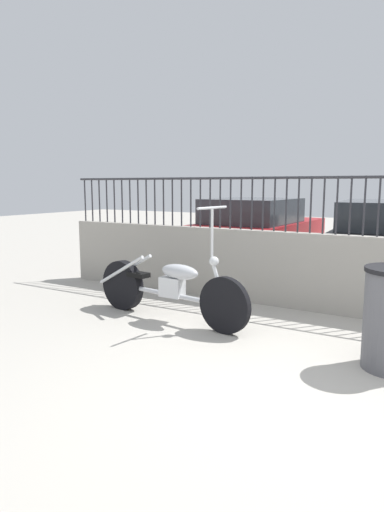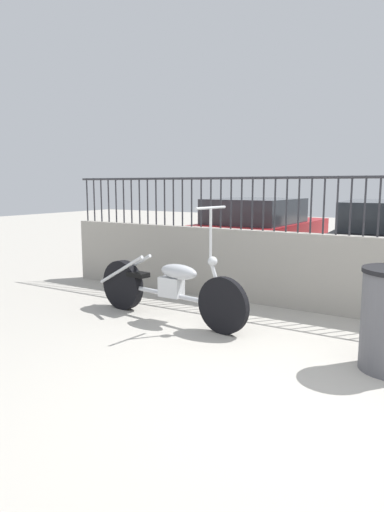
{
  "view_description": "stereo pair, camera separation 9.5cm",
  "coord_description": "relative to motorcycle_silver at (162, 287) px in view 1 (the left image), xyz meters",
  "views": [
    {
      "loc": [
        0.99,
        -3.27,
        1.65
      ],
      "look_at": [
        -2.13,
        1.92,
        0.7
      ],
      "focal_mm": 32.0,
      "sensor_mm": 36.0,
      "label": 1
    },
    {
      "loc": [
        1.07,
        -3.22,
        1.65
      ],
      "look_at": [
        -2.13,
        1.92,
        0.7
      ],
      "focal_mm": 32.0,
      "sensor_mm": 36.0,
      "label": 2
    }
  ],
  "objects": [
    {
      "name": "motorcycle_silver",
      "position": [
        0.0,
        0.0,
        0.0
      ],
      "size": [
        2.33,
        0.59,
        1.42
      ],
      "rotation": [
        0.0,
        0.0,
        -0.13
      ],
      "color": "black",
      "rests_on": "ground_plane"
    },
    {
      "name": "car_red",
      "position": [
        -0.66,
        4.41,
        0.28
      ],
      "size": [
        1.87,
        4.02,
        1.36
      ],
      "rotation": [
        0.0,
        0.0,
        1.55
      ],
      "color": "black",
      "rests_on": "ground_plane"
    },
    {
      "name": "low_wall",
      "position": [
        2.17,
        1.33,
        0.11
      ],
      "size": [
        9.55,
        0.18,
        1.02
      ],
      "color": "#9E998E",
      "rests_on": "ground_plane"
    },
    {
      "name": "fence_railing",
      "position": [
        2.17,
        1.33,
        1.11
      ],
      "size": [
        9.55,
        0.04,
        0.73
      ],
      "color": "#2D2D33",
      "rests_on": "low_wall"
    },
    {
      "name": "ground_plane",
      "position": [
        2.17,
        -1.25,
        -0.4
      ],
      "size": [
        40.0,
        40.0,
        0.0
      ],
      "primitive_type": "plane",
      "color": "#ADA89E"
    }
  ]
}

